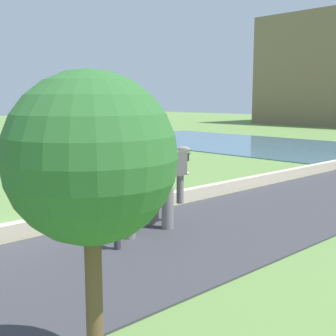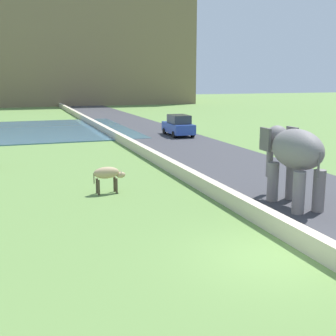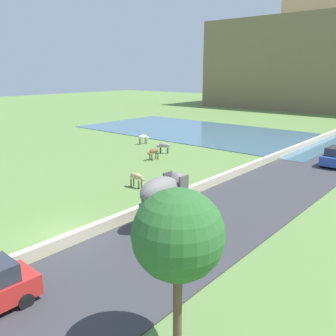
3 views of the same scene
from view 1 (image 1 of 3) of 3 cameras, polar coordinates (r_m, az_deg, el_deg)
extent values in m
cube|color=beige|center=(28.66, 15.89, -0.60)|extent=(0.40, 110.00, 0.62)
cube|color=#426B84|center=(49.25, 9.52, 3.07)|extent=(36.00, 18.00, 0.08)
ellipsoid|color=slate|center=(16.11, -3.38, -0.41)|extent=(1.48, 2.74, 1.50)
cylinder|color=slate|center=(17.25, -1.90, -4.66)|extent=(0.44, 0.44, 1.60)
cylinder|color=slate|center=(16.63, -0.05, -5.16)|extent=(0.44, 0.44, 1.60)
cylinder|color=slate|center=(16.22, -6.71, -5.58)|extent=(0.44, 0.44, 1.60)
cylinder|color=slate|center=(15.56, -4.93, -6.17)|extent=(0.44, 0.44, 1.60)
ellipsoid|color=slate|center=(16.98, 0.38, 0.72)|extent=(1.03, 0.93, 1.10)
cube|color=#575454|center=(17.33, -1.27, 1.01)|extent=(0.14, 0.70, 0.90)
cube|color=#575454|center=(16.44, 1.43, 0.58)|extent=(0.14, 0.70, 0.90)
cylinder|color=slate|center=(17.44, 1.54, -2.03)|extent=(0.28, 0.28, 1.50)
cone|color=silver|center=(17.47, 0.89, -0.51)|extent=(0.14, 0.56, 0.17)
cone|color=silver|center=(17.15, 1.88, -0.68)|extent=(0.14, 0.56, 0.17)
cylinder|color=#575454|center=(15.40, -7.25, -2.21)|extent=(0.08, 0.08, 0.90)
cylinder|color=#33333D|center=(14.58, -6.41, -8.76)|extent=(0.22, 0.22, 0.85)
cube|color=#B73333|center=(14.38, -6.46, -6.08)|extent=(0.36, 0.22, 0.56)
sphere|color=#997051|center=(14.29, -6.49, -4.57)|extent=(0.22, 0.22, 0.22)
ellipsoid|color=gray|center=(35.08, 1.95, 2.36)|extent=(1.18, 0.90, 0.50)
cylinder|color=#373533|center=(35.12, 1.27, 1.42)|extent=(0.10, 0.10, 0.65)
cylinder|color=#373533|center=(35.41, 1.42, 1.48)|extent=(0.10, 0.10, 0.65)
cylinder|color=#373533|center=(34.89, 2.47, 1.37)|extent=(0.10, 0.10, 0.65)
cylinder|color=#373533|center=(35.18, 2.62, 1.43)|extent=(0.10, 0.10, 0.65)
ellipsoid|color=gray|center=(35.29, 0.96, 2.15)|extent=(0.47, 0.40, 0.26)
cone|color=beige|center=(35.18, 0.92, 2.41)|extent=(0.04, 0.04, 0.12)
cone|color=beige|center=(35.35, 1.01, 2.44)|extent=(0.04, 0.04, 0.12)
cylinder|color=#373533|center=(34.95, 2.79, 2.00)|extent=(0.04, 0.04, 0.45)
ellipsoid|color=tan|center=(23.87, -4.94, -0.68)|extent=(1.12, 0.50, 0.50)
cylinder|color=#493D2C|center=(23.79, -4.03, -2.11)|extent=(0.10, 0.10, 0.65)
cylinder|color=#493D2C|center=(23.59, -4.59, -2.21)|extent=(0.10, 0.10, 0.65)
cylinder|color=#493D2C|center=(24.36, -5.25, -1.87)|extent=(0.10, 0.10, 0.65)
cylinder|color=#493D2C|center=(24.16, -5.80, -1.97)|extent=(0.10, 0.10, 0.65)
ellipsoid|color=tan|center=(23.44, -3.91, -1.22)|extent=(0.41, 0.26, 0.26)
cone|color=beige|center=(23.47, -3.76, -0.79)|extent=(0.04, 0.04, 0.12)
cone|color=beige|center=(23.35, -4.08, -0.84)|extent=(0.04, 0.04, 0.12)
cylinder|color=#493D2C|center=(24.31, -5.78, -1.00)|extent=(0.04, 0.04, 0.45)
ellipsoid|color=silver|center=(40.33, -1.14, 3.19)|extent=(0.74, 1.18, 0.50)
cylinder|color=#595753|center=(40.69, -0.74, 2.43)|extent=(0.10, 0.10, 0.65)
cylinder|color=#595753|center=(40.42, -0.55, 2.39)|extent=(0.10, 0.10, 0.65)
cylinder|color=#595753|center=(40.37, -1.72, 2.37)|extent=(0.10, 0.10, 0.65)
cylinder|color=#595753|center=(40.09, -1.54, 2.33)|extent=(0.10, 0.10, 0.65)
ellipsoid|color=silver|center=(40.62, -0.33, 3.02)|extent=(0.35, 0.45, 0.26)
cone|color=beige|center=(40.68, -0.39, 3.27)|extent=(0.04, 0.04, 0.12)
cone|color=beige|center=(40.52, -0.27, 3.25)|extent=(0.04, 0.04, 0.12)
cylinder|color=#595753|center=(40.13, -1.84, 2.87)|extent=(0.04, 0.04, 0.45)
ellipsoid|color=brown|center=(32.35, -0.15, 1.82)|extent=(0.58, 1.15, 0.50)
cylinder|color=#302014|center=(32.08, -0.55, 0.73)|extent=(0.10, 0.10, 0.65)
cylinder|color=#302014|center=(32.33, -0.86, 0.79)|extent=(0.10, 0.10, 0.65)
cylinder|color=#302014|center=(32.52, 0.56, 0.84)|extent=(0.10, 0.10, 0.65)
cylinder|color=#302014|center=(32.77, 0.24, 0.90)|extent=(0.10, 0.10, 0.65)
ellipsoid|color=brown|center=(32.01, -1.07, 1.47)|extent=(0.29, 0.43, 0.26)
cone|color=beige|center=(31.91, -0.98, 1.76)|extent=(0.04, 0.04, 0.12)
cone|color=beige|center=(32.06, -1.16, 1.79)|extent=(0.04, 0.04, 0.12)
cylinder|color=#302014|center=(32.69, 0.62, 1.54)|extent=(0.04, 0.04, 0.45)
cylinder|color=brown|center=(7.83, -9.28, -16.54)|extent=(0.28, 0.28, 2.92)
sphere|color=#2D662D|center=(7.15, -9.75, 1.30)|extent=(2.74, 2.74, 2.74)
camera|label=2|loc=(22.35, -52.40, 5.50)|focal=47.12mm
camera|label=3|loc=(5.12, -139.82, 39.01)|focal=38.76mm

